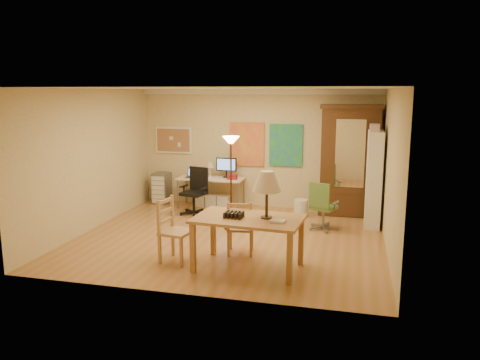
% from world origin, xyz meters
% --- Properties ---
extents(floor, '(5.50, 5.50, 0.00)m').
position_xyz_m(floor, '(0.00, 0.00, 0.00)').
color(floor, '#A07039').
rests_on(floor, ground).
extents(crown_molding, '(5.50, 0.08, 0.12)m').
position_xyz_m(crown_molding, '(0.00, 2.46, 2.64)').
color(crown_molding, white).
rests_on(crown_molding, floor).
extents(corkboard, '(0.90, 0.04, 0.62)m').
position_xyz_m(corkboard, '(-2.05, 2.47, 1.50)').
color(corkboard, '#9E704A').
rests_on(corkboard, floor).
extents(art_panel_left, '(0.80, 0.04, 1.00)m').
position_xyz_m(art_panel_left, '(-0.25, 2.47, 1.45)').
color(art_panel_left, gold).
rests_on(art_panel_left, floor).
extents(art_panel_right, '(0.75, 0.04, 0.95)m').
position_xyz_m(art_panel_right, '(0.65, 2.47, 1.45)').
color(art_panel_right, teal).
rests_on(art_panel_right, floor).
extents(dining_table, '(1.67, 1.09, 1.50)m').
position_xyz_m(dining_table, '(0.76, -1.39, 0.95)').
color(dining_table, olive).
rests_on(dining_table, floor).
extents(ladder_chair_back, '(0.48, 0.46, 0.91)m').
position_xyz_m(ladder_chair_back, '(0.39, -0.79, 0.43)').
color(ladder_chair_back, '#A5714B').
rests_on(ladder_chair_back, floor).
extents(ladder_chair_left, '(0.51, 0.53, 1.01)m').
position_xyz_m(ladder_chair_left, '(-0.53, -1.36, 0.47)').
color(ladder_chair_left, '#A5714B').
rests_on(ladder_chair_left, floor).
extents(torchiere_lamp, '(0.33, 0.33, 1.81)m').
position_xyz_m(torchiere_lamp, '(-0.12, 0.54, 1.45)').
color(torchiere_lamp, '#41221A').
rests_on(torchiere_lamp, floor).
extents(computer_desk, '(1.52, 0.66, 1.15)m').
position_xyz_m(computer_desk, '(-0.99, 2.15, 0.42)').
color(computer_desk, beige).
rests_on(computer_desk, floor).
extents(office_chair_black, '(0.63, 0.63, 1.02)m').
position_xyz_m(office_chair_black, '(-1.18, 1.44, 0.27)').
color(office_chair_black, black).
rests_on(office_chair_black, floor).
extents(office_chair_green, '(0.58, 0.58, 0.95)m').
position_xyz_m(office_chair_green, '(1.61, 0.92, 0.25)').
color(office_chair_green, slate).
rests_on(office_chair_green, floor).
extents(drawer_cart, '(0.37, 0.44, 0.73)m').
position_xyz_m(drawer_cart, '(-2.30, 2.26, 0.37)').
color(drawer_cart, slate).
rests_on(drawer_cart, floor).
extents(armoire, '(1.29, 0.61, 2.38)m').
position_xyz_m(armoire, '(2.07, 2.24, 1.03)').
color(armoire, '#321C0D').
rests_on(armoire, floor).
extents(bookshelf, '(0.28, 0.76, 1.90)m').
position_xyz_m(bookshelf, '(2.55, 1.43, 0.94)').
color(bookshelf, white).
rests_on(bookshelf, floor).
extents(wastebin, '(0.30, 0.30, 0.37)m').
position_xyz_m(wastebin, '(1.09, 1.80, 0.19)').
color(wastebin, silver).
rests_on(wastebin, floor).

